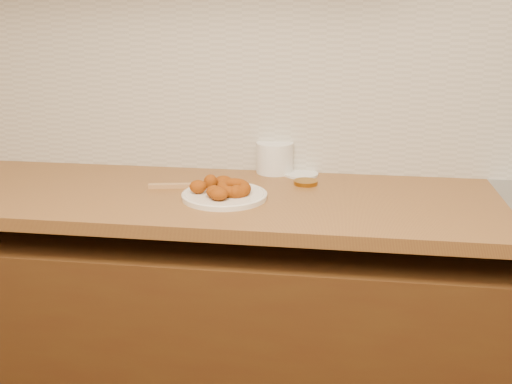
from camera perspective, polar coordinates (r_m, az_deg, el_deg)
wall_back at (r=2.06m, az=8.36°, el=14.07°), size 4.00×0.02×2.70m
base_cabinet at (r=2.05m, az=7.11°, el=-14.37°), size 3.60×0.60×0.77m
butcher_block at (r=1.96m, az=-11.72°, el=-0.32°), size 2.30×0.62×0.04m
backsplash at (r=2.06m, az=8.17°, el=9.89°), size 3.60×0.02×0.60m
donut_plate at (r=1.82m, az=-3.02°, el=-0.36°), size 0.26×0.26×0.01m
ring_donut at (r=1.81m, az=-2.15°, el=0.37°), size 0.15×0.15×0.05m
fried_dough_chunks at (r=1.81m, az=-3.87°, el=0.42°), size 0.18×0.20×0.05m
plastic_tub at (r=2.09m, az=1.79°, el=3.30°), size 0.13×0.13×0.11m
tub_lid at (r=2.08m, az=4.30°, el=1.72°), size 0.12×0.12×0.01m
brass_jar_lid at (r=1.97m, az=4.75°, el=0.92°), size 0.09×0.09×0.01m
wooden_utensil at (r=1.94m, az=-7.64°, el=0.59°), size 0.18×0.06×0.01m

